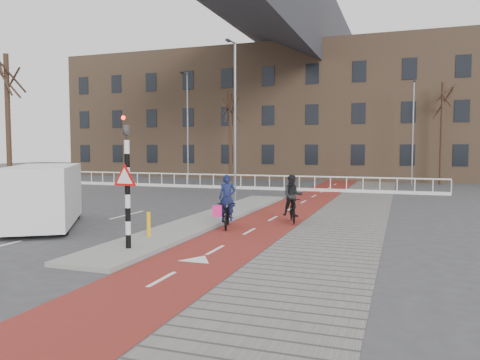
% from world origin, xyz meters
% --- Properties ---
extents(ground, '(120.00, 120.00, 0.00)m').
position_xyz_m(ground, '(0.00, 0.00, 0.00)').
color(ground, '#38383A').
rests_on(ground, ground).
extents(bike_lane, '(2.50, 60.00, 0.01)m').
position_xyz_m(bike_lane, '(1.50, 10.00, 0.01)').
color(bike_lane, maroon).
rests_on(bike_lane, ground).
extents(sidewalk, '(3.00, 60.00, 0.01)m').
position_xyz_m(sidewalk, '(4.30, 10.00, 0.01)').
color(sidewalk, slate).
rests_on(sidewalk, ground).
extents(curb_island, '(1.80, 16.00, 0.12)m').
position_xyz_m(curb_island, '(-0.70, 4.00, 0.06)').
color(curb_island, gray).
rests_on(curb_island, ground).
extents(traffic_signal, '(0.80, 0.80, 3.68)m').
position_xyz_m(traffic_signal, '(-0.60, -2.02, 1.99)').
color(traffic_signal, black).
rests_on(traffic_signal, curb_island).
extents(bollard, '(0.12, 0.12, 0.75)m').
position_xyz_m(bollard, '(-0.90, -0.42, 0.49)').
color(bollard, '#F0AF0D').
rests_on(bollard, curb_island).
extents(cyclist_near, '(1.12, 1.87, 1.86)m').
position_xyz_m(cyclist_near, '(0.55, 2.42, 0.63)').
color(cyclist_near, black).
rests_on(cyclist_near, bike_lane).
extents(cyclist_far, '(0.95, 1.70, 1.78)m').
position_xyz_m(cyclist_far, '(2.45, 4.28, 0.75)').
color(cyclist_far, black).
rests_on(cyclist_far, bike_lane).
extents(van, '(4.41, 5.34, 2.17)m').
position_xyz_m(van, '(-5.60, 0.47, 1.14)').
color(van, silver).
rests_on(van, ground).
extents(railing, '(28.00, 0.10, 0.99)m').
position_xyz_m(railing, '(-5.00, 17.00, 0.31)').
color(railing, silver).
rests_on(railing, ground).
extents(townhouse_row, '(46.00, 10.00, 15.90)m').
position_xyz_m(townhouse_row, '(-3.00, 32.00, 7.81)').
color(townhouse_row, '#7F6047').
rests_on(townhouse_row, ground).
extents(tree_left, '(0.26, 0.26, 7.53)m').
position_xyz_m(tree_left, '(-12.76, 6.04, 3.76)').
color(tree_left, black).
rests_on(tree_left, ground).
extents(tree_mid, '(0.30, 0.30, 7.20)m').
position_xyz_m(tree_mid, '(-7.14, 23.48, 3.60)').
color(tree_mid, black).
rests_on(tree_mid, ground).
extents(tree_right, '(0.24, 0.24, 7.66)m').
position_xyz_m(tree_right, '(9.01, 25.62, 3.83)').
color(tree_right, black).
rests_on(tree_right, ground).
extents(streetlight_near, '(0.12, 0.12, 8.19)m').
position_xyz_m(streetlight_near, '(-1.94, 10.15, 4.10)').
color(streetlight_near, slate).
rests_on(streetlight_near, ground).
extents(streetlight_left, '(0.12, 0.12, 8.53)m').
position_xyz_m(streetlight_left, '(-9.46, 20.21, 4.26)').
color(streetlight_left, slate).
rests_on(streetlight_left, ground).
extents(streetlight_right, '(0.12, 0.12, 7.73)m').
position_xyz_m(streetlight_right, '(6.95, 24.61, 3.87)').
color(streetlight_right, slate).
rests_on(streetlight_right, ground).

